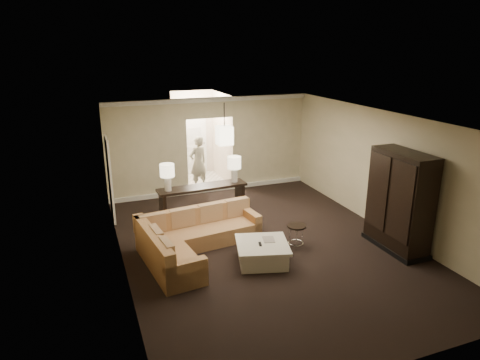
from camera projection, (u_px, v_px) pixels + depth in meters
name	position (u px, v px, depth m)	size (l,w,h in m)	color
ground	(265.00, 246.00, 9.40)	(8.00, 8.00, 0.00)	black
wall_back	(210.00, 145.00, 12.53)	(6.00, 0.04, 2.80)	beige
wall_front	(396.00, 279.00, 5.41)	(6.00, 0.04, 2.80)	beige
wall_left	(120.00, 204.00, 7.95)	(0.04, 8.00, 2.80)	beige
wall_right	(383.00, 171.00, 9.99)	(0.04, 8.00, 2.80)	beige
ceiling	(268.00, 119.00, 8.55)	(6.00, 8.00, 0.02)	white
crown_molding	(210.00, 100.00, 12.09)	(6.00, 0.10, 0.12)	silver
baseboard	(212.00, 189.00, 12.90)	(6.00, 0.10, 0.12)	silver
side_door	(110.00, 179.00, 10.56)	(0.05, 0.90, 2.10)	white
foyer	(198.00, 140.00, 13.76)	(1.44, 2.02, 2.80)	silver
sectional_sofa	(192.00, 239.00, 9.01)	(2.78, 2.37, 0.81)	brown
coffee_table	(262.00, 252.00, 8.66)	(1.27, 1.27, 0.43)	beige
console_table	(203.00, 199.00, 10.74)	(2.27, 0.63, 0.87)	black
armoire	(399.00, 203.00, 9.00)	(0.64, 1.50, 2.15)	black
drink_table	(296.00, 231.00, 9.26)	(0.41, 0.41, 0.51)	black
table_lamp_left	(167.00, 173.00, 10.16)	(0.35, 0.35, 0.66)	silver
table_lamp_right	(234.00, 165.00, 10.83)	(0.35, 0.35, 0.66)	silver
pendant_light	(224.00, 135.00, 11.21)	(0.38, 0.38, 1.09)	black
person	(198.00, 160.00, 12.85)	(0.66, 0.44, 1.81)	beige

